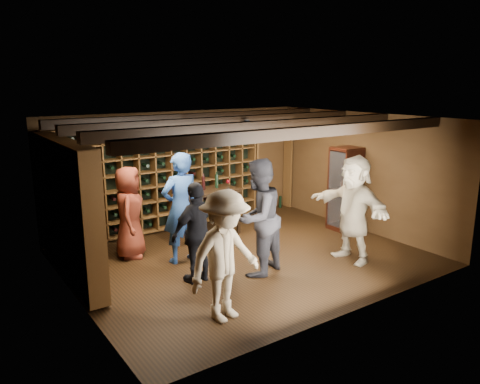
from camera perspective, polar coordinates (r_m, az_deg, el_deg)
ground at (r=8.56m, az=0.72°, el=-8.00°), size 6.00×6.00×0.00m
room_shell at (r=8.05m, az=0.56°, el=8.37°), size 6.00×6.00×6.00m
wine_rack_back at (r=9.93m, az=-9.54°, el=1.75°), size 4.65×0.30×2.20m
wine_rack_left at (r=7.80m, az=-20.21°, el=-2.11°), size 0.30×2.65×2.20m
crate_shelf at (r=11.38m, az=3.93°, el=5.51°), size 1.20×0.32×2.07m
display_cabinet at (r=10.18m, az=12.65°, el=0.20°), size 0.55×0.50×1.75m
man_blue_shirt at (r=8.17m, az=-7.25°, el=-1.95°), size 0.73×0.50×1.95m
man_grey_suit at (r=7.60m, az=2.24°, el=-3.13°), size 1.13×1.01×1.93m
guest_red_floral at (r=8.61m, az=-13.36°, el=-2.43°), size 0.86×0.97×1.66m
guest_woman_black at (r=7.37m, az=-5.19°, el=-4.96°), size 0.99×0.52×1.62m
guest_khaki at (r=6.17m, az=-1.85°, el=-7.83°), size 1.25×0.85×1.78m
guest_beige at (r=8.43m, az=13.67°, el=-1.97°), size 0.62×1.77×1.89m
tasting_table at (r=9.53m, az=-4.02°, el=-0.47°), size 1.30×0.67×1.25m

